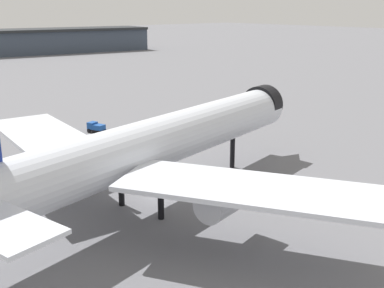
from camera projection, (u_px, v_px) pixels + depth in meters
ground at (159, 197)px, 56.62m from camera, size 900.00×900.00×0.00m
airliner_near_gate at (153, 145)px, 52.34m from camera, size 57.76×51.82×16.41m
baggage_tug_wing at (96, 127)px, 85.41m from camera, size 2.72×3.54×1.85m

